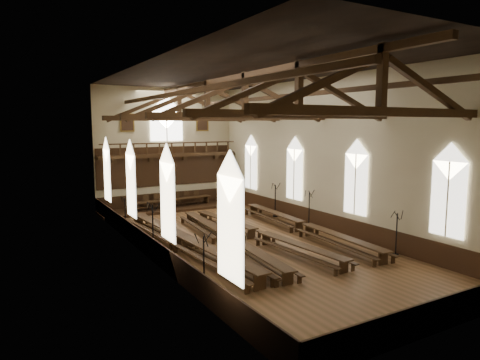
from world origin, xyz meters
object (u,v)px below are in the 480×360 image
at_px(candelabrum_left_near, 204,276).
at_px(candelabrum_left_mid, 153,238).
at_px(dais, 171,208).
at_px(candelabrum_right_near, 396,242).
at_px(refectory_row_a, 184,239).
at_px(refectory_row_c, 258,233).
at_px(refectory_row_d, 304,225).
at_px(candelabrum_left_far, 125,221).
at_px(candelabrum_right_mid, 309,216).
at_px(high_table, 170,200).
at_px(candelabrum_right_far, 275,206).
at_px(refectory_row_b, 228,237).

height_order(candelabrum_left_near, candelabrum_left_mid, candelabrum_left_mid).
relative_size(dais, candelabrum_right_near, 4.69).
height_order(refectory_row_a, refectory_row_c, refectory_row_a).
height_order(refectory_row_d, candelabrum_left_near, candelabrum_left_near).
distance_m(candelabrum_left_far, candelabrum_right_mid, 12.18).
bearing_deg(refectory_row_d, refectory_row_c, -178.27).
bearing_deg(refectory_row_a, candelabrum_right_mid, 3.75).
relative_size(candelabrum_right_near, candelabrum_right_mid, 0.95).
bearing_deg(candelabrum_left_far, refectory_row_d, -32.37).
bearing_deg(high_table, dais, 180.00).
bearing_deg(candelabrum_left_far, candelabrum_left_near, -90.00).
xyz_separation_m(high_table, candelabrum_left_mid, (-5.19, -11.10, 0.10)).
height_order(candelabrum_right_mid, candelabrum_right_far, candelabrum_right_far).
xyz_separation_m(candelabrum_left_near, candelabrum_left_far, (0.00, 11.96, -0.07)).
xyz_separation_m(dais, high_table, (0.00, 0.00, 0.68)).
relative_size(refectory_row_d, candelabrum_left_near, 5.56).
bearing_deg(candelabrum_left_near, refectory_row_d, 30.54).
xyz_separation_m(refectory_row_c, candelabrum_right_far, (4.88, 5.32, 0.27)).
bearing_deg(candelabrum_left_near, candelabrum_left_mid, 90.00).
xyz_separation_m(refectory_row_b, candelabrum_left_mid, (-4.20, 0.65, 0.36)).
relative_size(refectory_row_c, candelabrum_right_far, 5.45).
bearing_deg(candelabrum_left_far, refectory_row_c, -45.39).
relative_size(refectory_row_a, candelabrum_left_far, 6.39).
distance_m(dais, candelabrum_right_mid, 12.11).
bearing_deg(candelabrum_right_near, candelabrum_right_mid, 90.00).
bearing_deg(dais, candelabrum_right_far, -47.86).
relative_size(refectory_row_b, refectory_row_d, 0.97).
bearing_deg(refectory_row_c, candelabrum_left_near, -137.70).
height_order(refectory_row_d, candelabrum_left_mid, candelabrum_left_mid).
xyz_separation_m(high_table, candelabrum_right_far, (5.91, -6.53, 0.01)).
bearing_deg(refectory_row_c, refectory_row_d, 1.73).
relative_size(refectory_row_b, candelabrum_right_mid, 5.49).
xyz_separation_m(refectory_row_a, high_table, (3.46, 11.16, 0.18)).
xyz_separation_m(candelabrum_left_near, candelabrum_right_far, (11.10, 10.98, -0.01)).
bearing_deg(candelabrum_right_near, high_table, 108.35).
xyz_separation_m(refectory_row_a, refectory_row_d, (8.04, -0.58, -0.05)).
distance_m(candelabrum_left_near, candelabrum_right_mid, 13.10).
relative_size(refectory_row_b, dais, 1.23).
relative_size(dais, candelabrum_right_far, 4.42).
relative_size(refectory_row_b, high_table, 1.90).
relative_size(refectory_row_c, candelabrum_left_mid, 4.89).
bearing_deg(candelabrum_left_mid, refectory_row_a, -2.04).
bearing_deg(dais, refectory_row_b, -94.84).
relative_size(refectory_row_c, candelabrum_right_near, 5.78).
bearing_deg(candelabrum_left_near, candelabrum_left_far, 90.00).
bearing_deg(candelabrum_right_far, candelabrum_right_mid, -90.00).
distance_m(refectory_row_a, candelabrum_right_near, 11.49).
bearing_deg(candelabrum_right_far, refectory_row_b, -142.89).
distance_m(candelabrum_left_near, candelabrum_left_mid, 6.40).
bearing_deg(high_table, candelabrum_right_near, -71.65).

